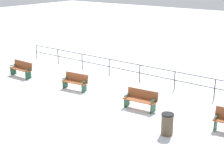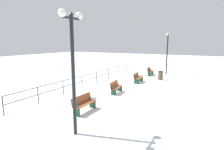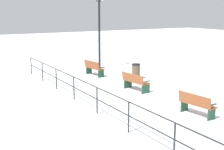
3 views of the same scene
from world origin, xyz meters
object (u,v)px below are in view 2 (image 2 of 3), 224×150
trash_bin (161,75)px  bench_second (116,87)px  bench_nearest (84,103)px  lamppost_middle (167,48)px  bench_fourth (150,71)px  bench_third (138,78)px  lamppost_near (73,54)px

trash_bin → bench_second: bearing=-104.9°
bench_nearest → bench_second: size_ratio=1.08×
lamppost_middle → trash_bin: lamppost_middle is taller
bench_fourth → lamppost_middle: size_ratio=0.33×
bench_third → bench_fourth: (-0.12, 4.04, 0.03)m
bench_fourth → bench_second: bearing=-96.1°
bench_nearest → bench_second: bench_nearest is taller
bench_nearest → bench_fourth: size_ratio=1.04×
bench_nearest → bench_second: (-0.20, 4.04, -0.03)m
bench_fourth → lamppost_middle: lamppost_middle is taller
lamppost_near → lamppost_middle: lamppost_near is taller
bench_second → bench_third: bench_third is taller
lamppost_near → lamppost_middle: size_ratio=1.04×
lamppost_near → bench_nearest: bearing=118.9°
bench_nearest → lamppost_middle: (1.15, 13.92, 2.46)m
lamppost_near → trash_bin: size_ratio=5.60×
lamppost_near → bench_fourth: bearing=95.4°
lamppost_middle → trash_bin: (0.28, -3.72, -2.51)m
bench_nearest → bench_third: size_ratio=1.02×
bench_third → lamppost_middle: bearing=72.6°
bench_nearest → bench_fourth: bearing=91.5°
lamppost_middle → bench_nearest: bearing=-94.7°
bench_fourth → lamppost_near: lamppost_near is taller
bench_third → lamppost_near: (1.22, -10.17, 2.73)m
bench_third → lamppost_middle: lamppost_middle is taller
bench_second → lamppost_near: size_ratio=0.31×
bench_third → trash_bin: size_ratio=1.83×
bench_nearest → lamppost_middle: 14.18m
bench_fourth → trash_bin: bearing=-55.9°
bench_second → trash_bin: size_ratio=1.72×
bench_third → trash_bin: trash_bin is taller
bench_second → bench_fourth: bench_fourth is taller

